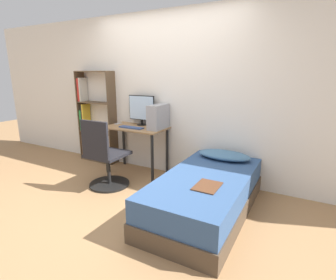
% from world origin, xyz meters
% --- Properties ---
extents(ground_plane, '(14.00, 14.00, 0.00)m').
position_xyz_m(ground_plane, '(0.00, 0.00, 0.00)').
color(ground_plane, '#9E754C').
extents(wall_back, '(8.00, 0.05, 2.50)m').
position_xyz_m(wall_back, '(0.00, 1.40, 1.25)').
color(wall_back, silver).
rests_on(wall_back, ground_plane).
extents(desk, '(0.98, 0.55, 0.77)m').
position_xyz_m(desk, '(-0.40, 1.10, 0.63)').
color(desk, '#997047').
rests_on(desk, ground_plane).
extents(bookshelf, '(0.75, 0.22, 1.63)m').
position_xyz_m(bookshelf, '(-1.52, 1.26, 0.75)').
color(bookshelf, brown).
rests_on(bookshelf, ground_plane).
extents(office_chair, '(0.58, 0.58, 0.99)m').
position_xyz_m(office_chair, '(-0.47, 0.42, 0.38)').
color(office_chair, black).
rests_on(office_chair, ground_plane).
extents(bed, '(0.93, 1.86, 0.46)m').
position_xyz_m(bed, '(1.04, 0.44, 0.23)').
color(bed, '#4C3D2D').
rests_on(bed, ground_plane).
extents(pillow, '(0.71, 0.36, 0.11)m').
position_xyz_m(pillow, '(1.04, 1.11, 0.52)').
color(pillow, teal).
rests_on(pillow, bed).
extents(magazine, '(0.24, 0.32, 0.01)m').
position_xyz_m(magazine, '(1.16, 0.16, 0.47)').
color(magazine, '#56331E').
rests_on(magazine, bed).
extents(monitor, '(0.48, 0.16, 0.48)m').
position_xyz_m(monitor, '(-0.41, 1.27, 1.03)').
color(monitor, black).
rests_on(monitor, desk).
extents(keyboard, '(0.40, 0.11, 0.02)m').
position_xyz_m(keyboard, '(-0.41, 0.99, 0.78)').
color(keyboard, '#33477A').
rests_on(keyboard, desk).
extents(pc_tower, '(0.18, 0.40, 0.37)m').
position_xyz_m(pc_tower, '(-0.02, 1.15, 0.95)').
color(pc_tower, '#99999E').
rests_on(pc_tower, desk).
extents(phone, '(0.07, 0.14, 0.01)m').
position_xyz_m(phone, '(-0.81, 1.16, 0.77)').
color(phone, '#B7B7BC').
rests_on(phone, desk).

